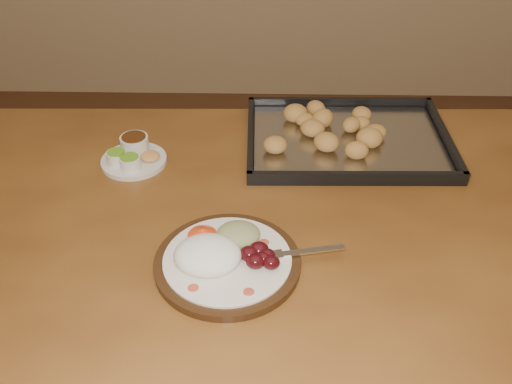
{
  "coord_description": "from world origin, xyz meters",
  "views": [
    {
      "loc": [
        0.09,
        -0.96,
        1.51
      ],
      "look_at": [
        0.07,
        0.03,
        0.77
      ],
      "focal_mm": 40.0,
      "sensor_mm": 36.0,
      "label": 1
    }
  ],
  "objects": [
    {
      "name": "condiment_saucer",
      "position": [
        -0.23,
        0.17,
        0.77
      ],
      "size": [
        0.15,
        0.15,
        0.05
      ],
      "rotation": [
        0.0,
        0.0,
        -0.22
      ],
      "color": "beige",
      "rests_on": "dining_table"
    },
    {
      "name": "dining_table",
      "position": [
        0.07,
        -0.01,
        0.65
      ],
      "size": [
        1.52,
        0.93,
        0.75
      ],
      "rotation": [
        0.0,
        0.0,
        0.02
      ],
      "color": "brown",
      "rests_on": "ground"
    },
    {
      "name": "baking_tray",
      "position": [
        0.29,
        0.27,
        0.77
      ],
      "size": [
        0.5,
        0.38,
        0.05
      ],
      "rotation": [
        0.0,
        0.0,
        0.02
      ],
      "color": "black",
      "rests_on": "dining_table"
    },
    {
      "name": "dinner_plate",
      "position": [
        0.01,
        -0.18,
        0.77
      ],
      "size": [
        0.36,
        0.28,
        0.06
      ],
      "rotation": [
        0.0,
        0.0,
        0.08
      ],
      "color": "black",
      "rests_on": "dining_table"
    }
  ]
}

